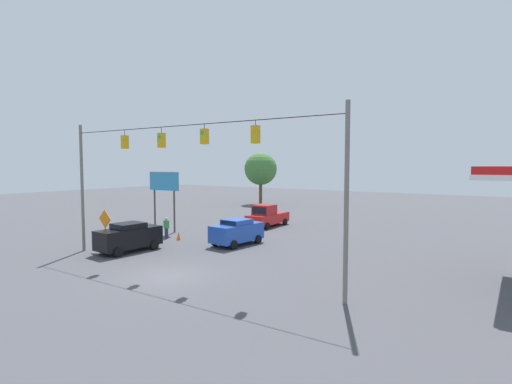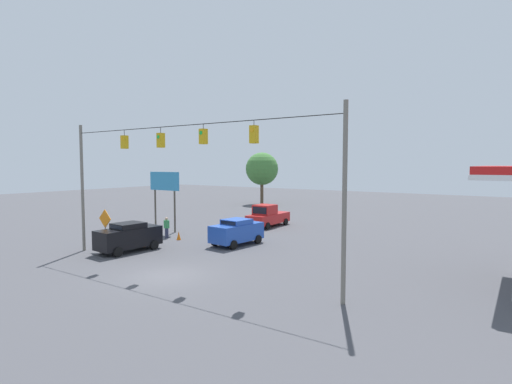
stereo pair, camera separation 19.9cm
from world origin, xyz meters
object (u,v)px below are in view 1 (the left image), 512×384
Objects in this scene: roadside_billboard at (164,187)px; work_zone_sign at (105,222)px; sedan_blue_withflow_mid at (237,231)px; pedestrian at (166,228)px; overhead_signal_span at (183,173)px; traffic_cone_third at (209,229)px; traffic_cone_second at (179,236)px; pickup_truck_red_withflow_far at (267,216)px; sedan_black_parked_shoulder at (129,237)px; tree_horizon_left at (261,169)px; traffic_cone_nearest at (143,242)px.

work_zone_sign is at bearing 108.67° from roadside_billboard.
pedestrian is (6.28, 1.01, -0.15)m from sedan_blue_withflow_mid.
overhead_signal_span is 11.36m from pedestrian.
sedan_blue_withflow_mid reaches higher than traffic_cone_third.
traffic_cone_second is 1.46m from pedestrian.
pickup_truck_red_withflow_far is at bearing -110.16° from pedestrian.
sedan_black_parked_shoulder is 5.14m from pedestrian.
sedan_blue_withflow_mid is at bearing -170.86° from pedestrian.
pickup_truck_red_withflow_far is 7.54× the size of traffic_cone_second.
overhead_signal_span is at bearing 141.01° from roadside_billboard.
traffic_cone_second is 29.60m from tree_horizon_left.
overhead_signal_span is 11.26× the size of pedestrian.
traffic_cone_third is (0.16, -8.55, -0.69)m from sedan_black_parked_shoulder.
sedan_blue_withflow_mid is 6.74m from traffic_cone_nearest.
sedan_black_parked_shoulder reaches higher than sedan_blue_withflow_mid.
work_zone_sign is (1.14, 2.29, 1.66)m from traffic_cone_nearest.
overhead_signal_span is 3.78× the size of pickup_truck_red_withflow_far.
overhead_signal_span is at bearing 174.34° from work_zone_sign.
overhead_signal_span reaches higher than sedan_black_parked_shoulder.
pickup_truck_red_withflow_far is 10.18m from pedestrian.
traffic_cone_third is (6.76, -10.09, -5.10)m from overhead_signal_span.
pickup_truck_red_withflow_far is 2.98× the size of pedestrian.
roadside_billboard is at bearing -59.71° from sedan_black_parked_shoulder.
traffic_cone_second is 6.00m from work_zone_sign.
pickup_truck_red_withflow_far is 22.06m from tree_horizon_left.
overhead_signal_span is 3.61× the size of roadside_billboard.
sedan_blue_withflow_mid is at bearing 107.96° from pickup_truck_red_withflow_far.
sedan_blue_withflow_mid is 5.59m from traffic_cone_third.
traffic_cone_nearest is at bearing 40.55° from sedan_blue_withflow_mid.
overhead_signal_span reaches higher than traffic_cone_second.
work_zone_sign is (1.52, 0.74, 0.97)m from sedan_black_parked_shoulder.
sedan_black_parked_shoulder is 0.85× the size of roadside_billboard.
pedestrian is (3.51, 9.55, -0.13)m from pickup_truck_red_withflow_far.
tree_horizon_left is (10.01, -30.69, 4.90)m from traffic_cone_nearest.
pickup_truck_red_withflow_far is at bearing -100.23° from traffic_cone_nearest.
traffic_cone_nearest is at bearing 108.07° from tree_horizon_left.
pickup_truck_red_withflow_far is at bearing -73.80° from overhead_signal_span.
roadside_billboard is (3.82, -5.65, 3.54)m from traffic_cone_nearest.
pedestrian reaches higher than traffic_cone_nearest.
sedan_blue_withflow_mid is 0.82× the size of roadside_billboard.
roadside_billboard is (10.80, -8.74, -1.56)m from overhead_signal_span.
sedan_black_parked_shoulder is 0.58× the size of tree_horizon_left.
overhead_signal_span is 28.51× the size of traffic_cone_third.
tree_horizon_left is (10.20, -27.36, 4.90)m from traffic_cone_second.
traffic_cone_nearest is at bearing -76.08° from sedan_black_parked_shoulder.
work_zone_sign is (8.12, -0.80, -3.44)m from overhead_signal_span.
sedan_blue_withflow_mid is 5.06m from traffic_cone_second.
traffic_cone_nearest is 3.04m from work_zone_sign.
sedan_blue_withflow_mid is 0.96× the size of sedan_black_parked_shoulder.
pedestrian is (0.04, -5.64, -1.14)m from work_zone_sign.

